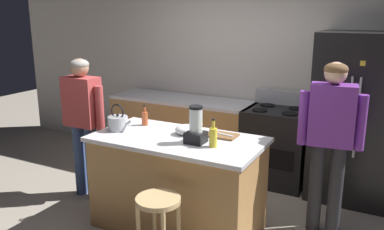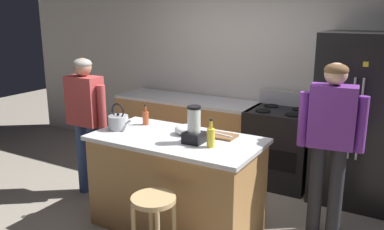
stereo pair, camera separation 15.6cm
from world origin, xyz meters
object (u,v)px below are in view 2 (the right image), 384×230
Objects in this scene: bar_stool at (154,214)px; bottle_cooking_sauce at (146,117)px; kitchen_island at (177,183)px; bottle_soda at (211,137)px; stove_range at (280,146)px; blender_appliance at (194,127)px; mixing_bowl at (185,129)px; refrigerator at (360,120)px; chef_knife at (222,135)px; cutting_board at (220,136)px; person_by_island_left at (86,114)px; tea_kettle at (119,122)px; person_by_sink_right at (331,134)px.

bottle_cooking_sauce is at bearing 128.83° from bar_stool.
bottle_soda is at bearing -11.82° from kitchen_island.
bottle_cooking_sauce is (-1.04, -1.31, 0.53)m from stove_range.
mixing_bowl is (-0.20, 0.18, -0.10)m from blender_appliance.
bottle_soda is (-1.00, -1.59, 0.09)m from refrigerator.
cutting_board is at bearing -168.91° from chef_knife.
kitchen_island is at bearing -6.00° from person_by_island_left.
bottle_soda is at bearing -94.21° from stove_range.
bar_stool is at bearing -51.17° from bottle_cooking_sauce.
bar_stool is at bearing -76.66° from mixing_bowl.
person_by_island_left is 2.41× the size of bar_stool.
refrigerator reaches higher than cutting_board.
tea_kettle reaches higher than bottle_soda.
tea_kettle is at bearing -153.03° from chef_knife.
bottle_soda reaches higher than cutting_board.
cutting_board is (0.13, 0.28, -0.13)m from blender_appliance.
person_by_island_left is 7.36× the size of bottle_cooking_sauce.
bar_stool is at bearing -130.03° from person_by_sink_right.
refrigerator reaches higher than bar_stool.
bottle_cooking_sauce is 0.86m from cutting_board.
refrigerator is 1.95m from mixing_bowl.
blender_appliance reaches higher than tea_kettle.
blender_appliance is (0.23, -0.05, 0.61)m from kitchen_island.
tea_kettle is at bearing -116.44° from bottle_cooking_sauce.
bottle_soda is at bearing -7.42° from person_by_island_left.
bar_stool is 0.81m from bottle_soda.
kitchen_island is 0.65m from chef_knife.
person_by_island_left is 0.67m from tea_kettle.
tea_kettle is (0.64, -0.20, 0.05)m from person_by_island_left.
stove_range is 3.25× the size of blender_appliance.
blender_appliance is 1.24× the size of tea_kettle.
person_by_sink_right reaches higher than chef_knife.
chef_knife is at bearing 62.64° from blender_appliance.
blender_appliance reaches higher than mixing_bowl.
kitchen_island is 1.51m from person_by_sink_right.
person_by_sink_right is 1.83m from bottle_cooking_sauce.
chef_knife is (-1.04, -1.27, 0.02)m from refrigerator.
refrigerator is 5.50× the size of blender_appliance.
stove_range is 4.03× the size of tea_kettle.
person_by_sink_right reaches higher than stove_range.
bottle_cooking_sauce reaches higher than chef_knife.
cutting_board reaches higher than kitchen_island.
chef_knife is at bearing 97.20° from bottle_soda.
blender_appliance is 1.14× the size of cutting_board.
mixing_bowl is (-0.51, -1.39, 0.50)m from stove_range.
person_by_island_left reaches higher than kitchen_island.
person_by_island_left is 6.21× the size of bottle_soda.
mixing_bowl is at bearing 150.91° from bottle_soda.
bar_stool is 1.03m from chef_knife.
blender_appliance reaches higher than stove_range.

